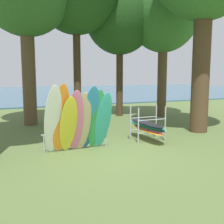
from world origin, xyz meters
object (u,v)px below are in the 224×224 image
leaning_board_pile (79,121)px  board_storage_rack (147,126)px  tree_far_left_back (120,13)px  tree_deep_back (164,11)px

leaning_board_pile → board_storage_rack: leaning_board_pile is taller
tree_far_left_back → tree_deep_back: bearing=-26.4°
tree_deep_back → board_storage_rack: (-3.80, -4.82, -5.38)m
tree_deep_back → board_storage_rack: tree_deep_back is taller
tree_deep_back → board_storage_rack: bearing=-128.3°
leaning_board_pile → tree_far_left_back: bearing=55.9°
tree_deep_back → leaning_board_pile: (-6.53, -5.34, -4.92)m
board_storage_rack → tree_deep_back: bearing=51.7°
leaning_board_pile → board_storage_rack: (2.73, 0.53, -0.46)m
tree_far_left_back → board_storage_rack: 8.09m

